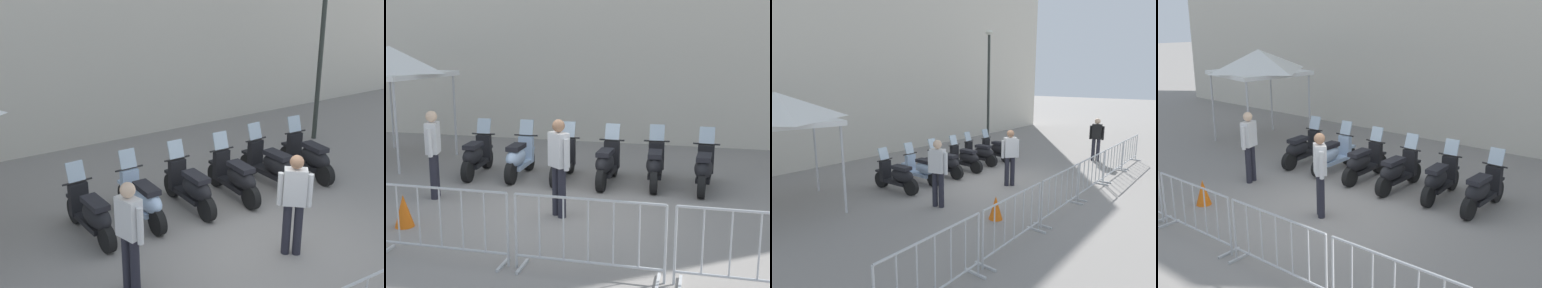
{
  "view_description": "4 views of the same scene",
  "coord_description": "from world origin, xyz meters",
  "views": [
    {
      "loc": [
        -4.2,
        -6.71,
        4.66
      ],
      "look_at": [
        -0.62,
        2.17,
        1.17
      ],
      "focal_mm": 49.21,
      "sensor_mm": 36.0,
      "label": 1
    },
    {
      "loc": [
        3.86,
        -8.09,
        3.07
      ],
      "look_at": [
        -0.45,
        1.78,
        0.85
      ],
      "focal_mm": 47.82,
      "sensor_mm": 36.0,
      "label": 2
    },
    {
      "loc": [
        -7.19,
        -6.82,
        3.1
      ],
      "look_at": [
        0.06,
        1.76,
        1.01
      ],
      "focal_mm": 30.56,
      "sensor_mm": 36.0,
      "label": 3
    },
    {
      "loc": [
        6.96,
        -5.73,
        3.95
      ],
      "look_at": [
        -0.97,
        1.44,
        0.95
      ],
      "focal_mm": 43.49,
      "sensor_mm": 36.0,
      "label": 4
    }
  ],
  "objects": [
    {
      "name": "ground_plane",
      "position": [
        0.0,
        0.0,
        0.0
      ],
      "size": [
        120.0,
        120.0,
        0.0
      ],
      "primitive_type": "plane",
      "color": "gray"
    },
    {
      "name": "motorcycle_0",
      "position": [
        -2.79,
        1.36,
        0.45
      ],
      "size": [
        0.72,
        1.7,
        1.24
      ],
      "color": "black",
      "rests_on": "ground"
    },
    {
      "name": "motorcycle_1",
      "position": [
        -1.81,
        1.6,
        0.45
      ],
      "size": [
        0.66,
        1.72,
        1.24
      ],
      "color": "black",
      "rests_on": "ground"
    },
    {
      "name": "motorcycle_2",
      "position": [
        -0.81,
        1.74,
        0.45
      ],
      "size": [
        0.66,
        1.72,
        1.24
      ],
      "color": "black",
      "rests_on": "ground"
    },
    {
      "name": "motorcycle_3",
      "position": [
        0.19,
        1.87,
        0.45
      ],
      "size": [
        0.62,
        1.72,
        1.24
      ],
      "color": "black",
      "rests_on": "ground"
    },
    {
      "name": "motorcycle_4",
      "position": [
        1.17,
        2.15,
        0.45
      ],
      "size": [
        0.7,
        1.71,
        1.24
      ],
      "color": "black",
      "rests_on": "ground"
    },
    {
      "name": "motorcycle_5",
      "position": [
        2.17,
        2.25,
        0.45
      ],
      "size": [
        0.58,
        1.72,
        1.24
      ],
      "color": "black",
      "rests_on": "ground"
    },
    {
      "name": "barrier_segment_2",
      "position": [
        -0.62,
        -2.64,
        0.52
      ],
      "size": [
        2.01,
        0.75,
        1.07
      ],
      "color": "#B2B5B7",
      "rests_on": "ground"
    },
    {
      "name": "barrier_segment_3",
      "position": [
        1.47,
        -2.28,
        0.52
      ],
      "size": [
        2.01,
        0.75,
        1.07
      ],
      "color": "#B2B5B7",
      "rests_on": "ground"
    },
    {
      "name": "barrier_segment_4",
      "position": [
        3.56,
        -1.92,
        0.52
      ],
      "size": [
        2.01,
        0.75,
        1.07
      ],
      "color": "#B2B5B7",
      "rests_on": "ground"
    },
    {
      "name": "officer_mid_plaza",
      "position": [
        0.12,
        -0.34,
        0.98
      ],
      "size": [
        0.49,
        0.37,
        1.73
      ],
      "color": "#23232D",
      "rests_on": "ground"
    },
    {
      "name": "officer_by_barriers",
      "position": [
        -2.58,
        -0.35,
        0.98
      ],
      "size": [
        0.35,
        0.51,
        1.73
      ],
      "color": "#23232D",
      "rests_on": "ground"
    },
    {
      "name": "canopy_tent",
      "position": [
        -5.62,
        1.85,
        2.52
      ],
      "size": [
        2.41,
        2.41,
        2.91
      ],
      "color": "silver",
      "rests_on": "ground"
    },
    {
      "name": "traffic_cone",
      "position": [
        -2.02,
        -1.84,
        0.28
      ],
      "size": [
        0.32,
        0.32,
        0.55
      ],
      "primitive_type": "cone",
      "color": "orange",
      "rests_on": "ground"
    }
  ]
}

